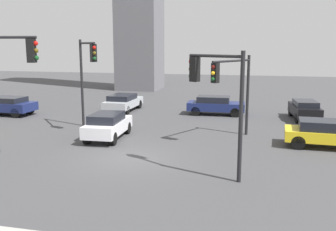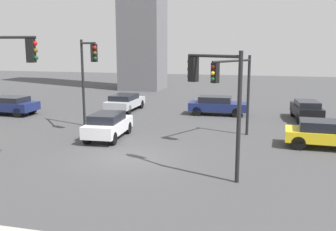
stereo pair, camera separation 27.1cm
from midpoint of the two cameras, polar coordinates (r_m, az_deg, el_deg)
name	(u,v)px [view 2 (the right image)]	position (r m, az deg, el deg)	size (l,w,h in m)	color
ground_plane	(129,158)	(17.90, -5.43, -6.29)	(100.16, 100.16, 0.00)	#424244
traffic_light_0	(232,81)	(20.75, 9.89, 5.15)	(1.85, 3.27, 4.58)	black
traffic_light_1	(3,72)	(17.83, -22.98, 6.00)	(2.82, 0.71, 5.66)	black
traffic_light_2	(88,66)	(23.55, -11.52, 7.22)	(2.11, 2.39, 5.47)	black
traffic_light_3	(215,88)	(14.91, 7.48, 4.05)	(2.30, 1.47, 4.95)	black
car_0	(326,134)	(20.92, 22.79, -2.49)	(4.10, 2.00, 1.40)	yellow
car_1	(8,105)	(30.85, -22.46, 1.50)	(4.37, 2.05, 1.35)	navy
car_2	(125,102)	(30.27, -6.20, 2.04)	(1.96, 4.30, 1.32)	#ADB2B7
car_4	(306,109)	(28.08, 20.21, 0.85)	(1.97, 4.05, 1.38)	black
car_5	(108,125)	(21.44, -8.57, -1.39)	(1.91, 4.00, 1.46)	silver
car_6	(217,105)	(28.64, 7.57, 1.57)	(4.24, 1.85, 1.38)	navy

